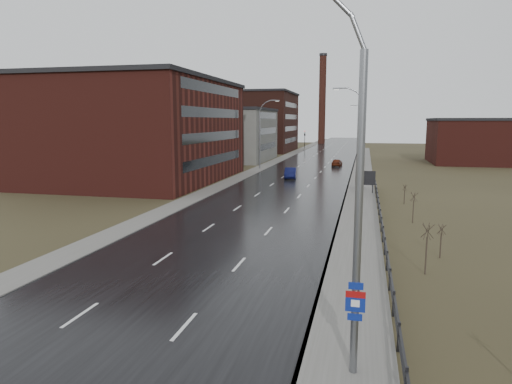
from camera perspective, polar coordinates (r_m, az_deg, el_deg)
The scene contains 24 objects.
ground at distance 16.72m, azimuth -22.36°, elevation -20.41°, with size 320.00×320.00×0.00m, color #2D2819.
road at distance 72.66m, azimuth 6.28°, elevation 2.55°, with size 14.00×300.00×0.06m, color black.
sidewalk_right at distance 47.34m, azimuth 12.83°, elevation -0.95°, with size 3.20×180.00×0.18m, color #595651.
curb_right at distance 47.37m, azimuth 10.99°, elevation -0.88°, with size 0.16×180.00×0.18m, color slate.
sidewalk_left at distance 74.11m, azimuth -0.03°, elevation 2.75°, with size 2.40×260.00×0.12m, color #595651.
warehouse_near at distance 64.09m, azimuth -14.55°, elevation 7.51°, with size 22.44×28.56×13.50m.
warehouse_mid at distance 93.66m, azimuth -3.33°, elevation 7.21°, with size 16.32×20.40×10.50m.
warehouse_far at distance 123.85m, azimuth -1.55°, elevation 8.79°, with size 26.52×24.48×15.50m.
building_right at distance 96.16m, azimuth 26.38°, elevation 5.75°, with size 18.36×16.32×8.50m.
smokestack at distance 162.53m, azimuth 8.28°, elevation 11.45°, with size 2.70×2.70×30.70m.
streetlight_main at distance 13.81m, azimuth 11.45°, elevation 0.62°, with size 3.91×0.29×12.11m.
streetlight_right_mid at distance 47.72m, azimuth 12.96°, elevation 6.07°, with size 3.36×0.28×11.35m.
streetlight_left at distance 75.55m, azimuth 0.70°, elevation 7.26°, with size 3.36×0.28×11.35m.
streetlight_right_far at distance 101.69m, azimuth 13.28°, elevation 7.45°, with size 3.36×0.28×11.35m.
guardrail at distance 30.89m, azimuth 15.65°, elevation -5.09°, with size 0.10×53.05×1.10m.
shrub_c at distance 25.58m, azimuth 20.54°, elevation -6.51°, with size 0.64×0.68×2.74m.
shrub_d at distance 28.95m, azimuth 22.11°, elevation -5.60°, with size 0.49×0.51×2.04m.
shrub_e at distance 37.98m, azimuth 19.07°, elevation -1.76°, with size 0.58×0.61×2.45m.
shrub_f at distance 46.30m, azimuth 18.07°, elevation -0.23°, with size 0.46×0.48×1.91m.
billboard at distance 51.28m, azimuth 13.51°, elevation 1.64°, with size 2.12×0.17×2.59m.
traffic_light_left at distance 132.80m, azimuth 6.13°, elevation 7.38°, with size 0.58×2.73×5.30m.
traffic_light_right at distance 131.72m, azimuth 13.10°, elevation 7.19°, with size 0.58×2.73×5.30m.
car_near at distance 63.79m, azimuth 4.33°, elevation 2.33°, with size 1.56×4.47×1.47m, color #0B0E38.
car_far at distance 81.78m, azimuth 10.08°, elevation 3.62°, with size 1.59×3.94×1.34m, color #571E0E.
Camera 1 is at (8.91, -11.67, 8.01)m, focal length 32.00 mm.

